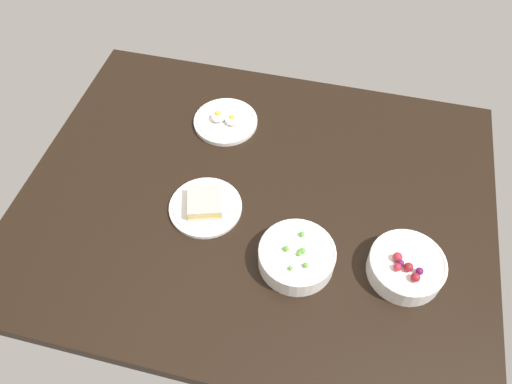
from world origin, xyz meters
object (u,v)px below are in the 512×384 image
object	(u,v)px
bowl_peas	(297,256)
plate_eggs	(225,121)
plate_sandwich	(205,205)
bowl_berries	(406,266)

from	to	relation	value
bowl_peas	plate_eggs	size ratio (longest dim) A/B	0.98
bowl_peas	plate_eggs	bearing A→B (deg)	-54.49
plate_sandwich	bowl_peas	world-z (taller)	bowl_peas
bowl_peas	bowl_berries	world-z (taller)	bowl_berries
bowl_peas	bowl_berries	bearing A→B (deg)	-172.40
plate_eggs	plate_sandwich	bearing A→B (deg)	96.27
bowl_berries	plate_eggs	bearing A→B (deg)	-34.55
bowl_peas	bowl_berries	size ratio (longest dim) A/B	1.03
bowl_peas	plate_eggs	distance (cm)	48.98
plate_sandwich	bowl_peas	xyz separation A→B (cm)	(-25.12, 9.70, 1.51)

